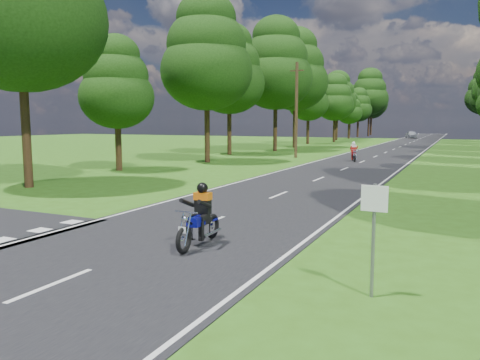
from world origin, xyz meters
The scene contains 9 objects.
ground centered at (0.00, 0.00, 0.00)m, with size 160.00×160.00×0.00m, color #2E5814.
main_road centered at (0.00, 50.00, 0.01)m, with size 7.00×140.00×0.02m, color black.
road_markings centered at (-0.14, 48.13, 0.02)m, with size 7.40×140.00×0.01m.
treeline centered at (1.43, 60.06, 8.25)m, with size 40.00×115.35×14.78m.
telegraph_pole centered at (-6.00, 28.00, 4.07)m, with size 1.20×0.26×8.00m.
road_sign centered at (5.50, -2.01, 1.34)m, with size 0.45×0.07×2.00m.
rider_near_blue centered at (1.06, -0.38, 0.79)m, with size 0.62×1.86×1.55m, color #0B0D7D, non-canonical shape.
rider_far_red centered at (-0.70, 26.13, 0.78)m, with size 0.61×1.82×1.52m, color #B60E19, non-canonical shape.
distant_car centered at (-1.71, 81.83, 0.70)m, with size 1.60×3.98×1.36m, color silver.
Camera 1 is at (6.79, -10.10, 3.05)m, focal length 35.00 mm.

